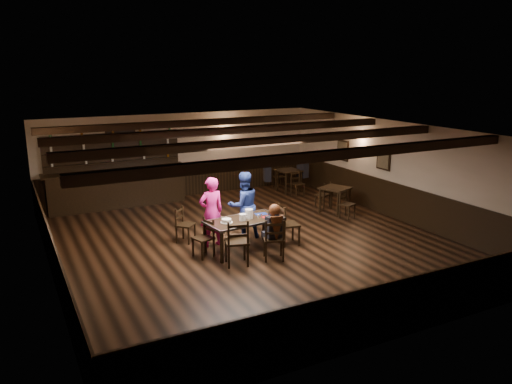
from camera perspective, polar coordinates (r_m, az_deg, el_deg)
name	(u,v)px	position (r m, az deg, el deg)	size (l,w,h in m)	color
ground	(251,242)	(12.16, -0.60, -5.73)	(10.00, 10.00, 0.00)	black
room_shell	(250,171)	(11.72, -0.66, 2.38)	(9.02, 10.02, 2.71)	beige
dining_table	(244,222)	(11.41, -1.37, -3.46)	(1.85, 1.09, 0.75)	black
chair_near_left	(237,239)	(10.57, -2.14, -5.43)	(0.58, 0.56, 1.02)	black
chair_near_right	(274,237)	(10.87, 2.09, -5.11)	(0.57, 0.56, 0.95)	black
chair_end_left	(206,234)	(11.21, -5.76, -4.84)	(0.48, 0.49, 0.86)	black
chair_end_right	(286,221)	(11.84, 3.40, -3.38)	(0.50, 0.52, 0.98)	black
chair_far_pushed	(183,222)	(12.18, -8.38, -3.38)	(0.55, 0.55, 0.85)	black
woman_pink	(211,212)	(11.72, -5.13, -2.28)	(0.61, 0.40, 1.67)	#FD1AA3
man_blue	(244,205)	(12.20, -1.43, -1.53)	(0.81, 0.63, 1.68)	navy
seated_person	(274,223)	(10.84, 2.10, -3.58)	(0.34, 0.51, 0.84)	black
cake	(226,221)	(11.16, -3.39, -3.32)	(0.27, 0.27, 0.09)	white
plate_stack_a	(243,217)	(11.30, -1.54, -2.89)	(0.16, 0.16, 0.15)	white
plate_stack_b	(249,214)	(11.44, -0.81, -2.49)	(0.18, 0.18, 0.22)	white
tea_light	(246,217)	(11.48, -1.18, -2.88)	(0.05, 0.05, 0.06)	#A5A8AD
salt_shaker	(258,216)	(11.49, 0.26, -2.78)	(0.03, 0.03, 0.08)	silver
pepper_shaker	(261,215)	(11.54, 0.61, -2.69)	(0.03, 0.03, 0.08)	#A5A8AD
drink_glass	(251,214)	(11.61, -0.53, -2.54)	(0.06, 0.06, 0.10)	silver
menu_red	(268,217)	(11.58, 1.35, -2.84)	(0.28, 0.20, 0.00)	maroon
menu_blue	(261,214)	(11.79, 0.56, -2.51)	(0.29, 0.20, 0.00)	navy
bar_counter	(117,183)	(15.61, -15.64, 1.02)	(4.21, 0.70, 2.20)	black
back_table_a	(335,191)	(14.56, 9.01, 0.11)	(0.96, 0.96, 0.75)	black
back_table_b	(288,173)	(16.85, 3.73, 2.18)	(0.78, 0.78, 0.75)	black
bg_patron_left	(267,170)	(16.36, 1.29, 2.56)	(0.33, 0.42, 0.75)	black
bg_patron_right	(303,166)	(16.98, 5.36, 3.00)	(0.27, 0.40, 0.79)	black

